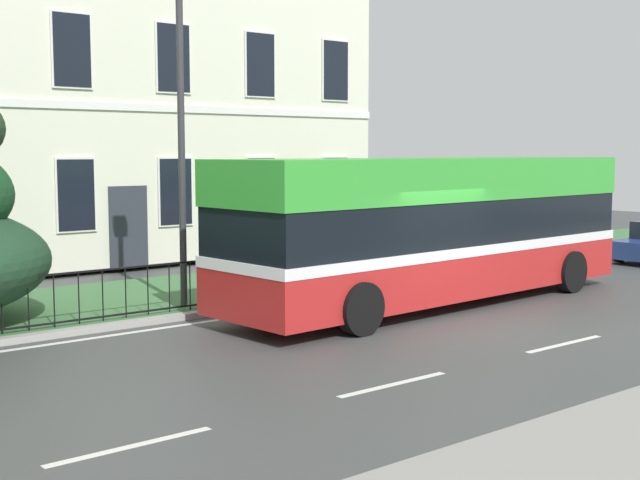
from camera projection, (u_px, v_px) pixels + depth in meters
The scene contains 6 objects.
ground_plane at pixel (447, 321), 16.51m from camera, with size 60.00×56.00×0.18m.
georgian_townhouse at pixel (45, 25), 26.41m from camera, with size 17.69×10.80×13.91m.
iron_verge_railing at pixel (266, 276), 18.08m from camera, with size 12.94×0.04×0.97m.
single_decker_bus at pixel (435, 227), 18.16m from camera, with size 10.60×3.18×3.10m.
street_lamp_post at pixel (181, 120), 17.05m from camera, with size 0.36×0.24×6.52m.
litter_bin at pixel (275, 265), 19.12m from camera, with size 0.50×0.50×1.19m.
Camera 1 is at (-12.15, -10.22, 3.24)m, focal length 48.13 mm.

